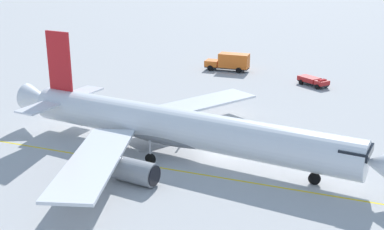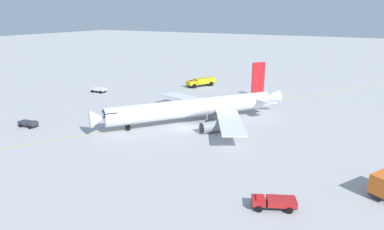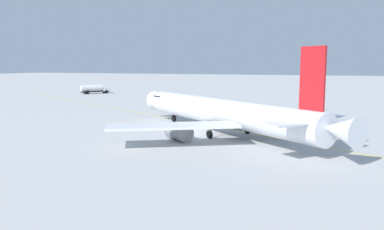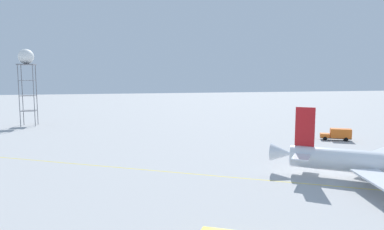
# 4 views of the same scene
# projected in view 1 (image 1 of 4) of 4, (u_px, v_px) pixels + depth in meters

# --- Properties ---
(ground_plane) EXTENTS (600.00, 600.00, 0.00)m
(ground_plane) POSITION_uv_depth(u_px,v_px,m) (218.00, 151.00, 51.88)
(ground_plane) COLOR #B2B2B2
(airliner_main) EXTENTS (35.25, 29.42, 11.60)m
(airliner_main) POSITION_uv_depth(u_px,v_px,m) (177.00, 128.00, 50.02)
(airliner_main) COLOR white
(airliner_main) RESTS_ON ground_plane
(ops_pickup_truck) EXTENTS (3.83, 5.42, 1.41)m
(ops_pickup_truck) POSITION_uv_depth(u_px,v_px,m) (313.00, 81.00, 76.69)
(ops_pickup_truck) COLOR #232326
(ops_pickup_truck) RESTS_ON ground_plane
(catering_truck_truck) EXTENTS (7.82, 5.77, 3.10)m
(catering_truck_truck) POSITION_uv_depth(u_px,v_px,m) (230.00, 62.00, 85.98)
(catering_truck_truck) COLOR #232326
(catering_truck_truck) RESTS_ON ground_plane
(taxiway_centreline) EXTENTS (158.40, 93.22, 0.01)m
(taxiway_centreline) POSITION_uv_depth(u_px,v_px,m) (154.00, 167.00, 48.17)
(taxiway_centreline) COLOR yellow
(taxiway_centreline) RESTS_ON ground_plane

